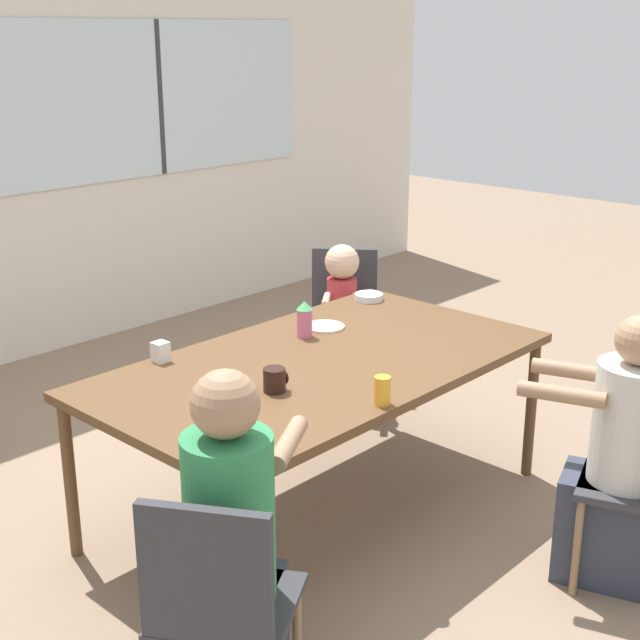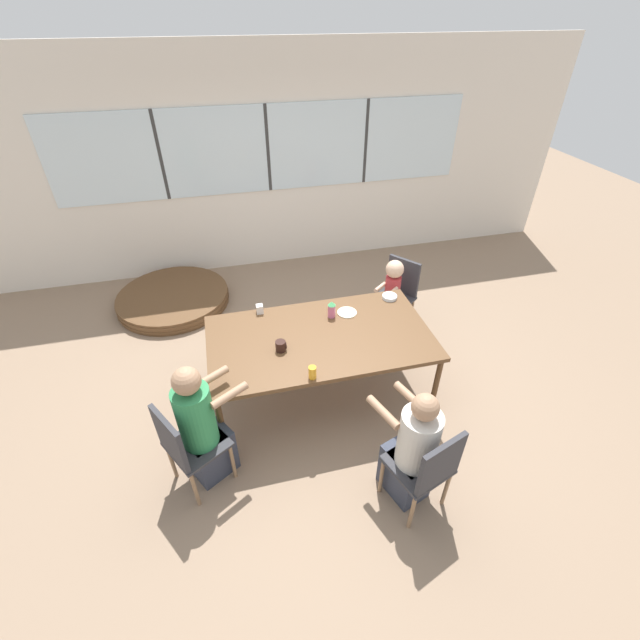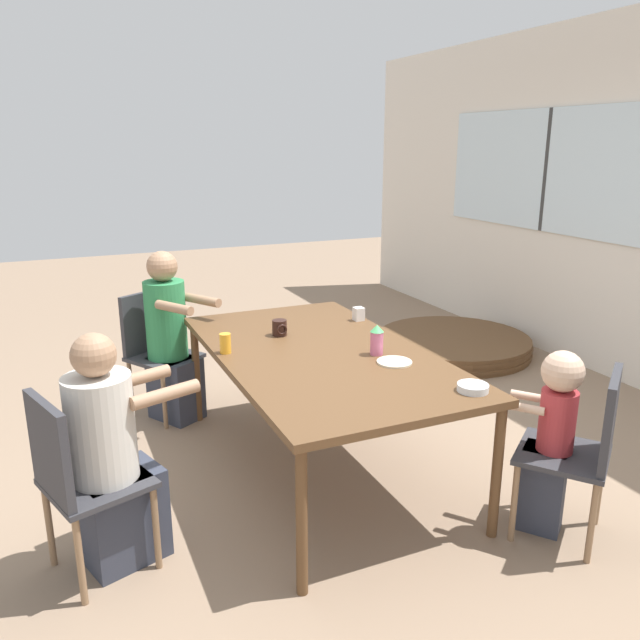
% 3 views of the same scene
% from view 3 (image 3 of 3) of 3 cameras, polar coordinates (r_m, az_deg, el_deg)
% --- Properties ---
extents(ground_plane, '(16.00, 16.00, 0.00)m').
position_cam_3_polar(ground_plane, '(3.76, 0.00, -13.32)').
color(ground_plane, '#8C725B').
extents(dining_table, '(1.98, 1.09, 0.72)m').
position_cam_3_polar(dining_table, '(3.48, 0.00, -3.58)').
color(dining_table, brown).
rests_on(dining_table, ground_plane).
extents(chair_for_woman_green_shirt, '(0.55, 0.55, 0.85)m').
position_cam_3_polar(chair_for_woman_green_shirt, '(4.45, -14.88, -2.05)').
color(chair_for_woman_green_shirt, '#333338').
rests_on(chair_for_woman_green_shirt, ground_plane).
extents(chair_for_man_blue_shirt, '(0.51, 0.51, 0.85)m').
position_cam_3_polar(chair_for_man_blue_shirt, '(2.88, -21.54, -12.84)').
color(chair_for_man_blue_shirt, '#333338').
rests_on(chair_for_man_blue_shirt, ground_plane).
extents(chair_for_toddler, '(0.56, 0.56, 0.85)m').
position_cam_3_polar(chair_for_toddler, '(3.18, 23.12, -10.24)').
color(chair_for_toddler, '#333338').
rests_on(chair_for_toddler, ground_plane).
extents(person_woman_green_shirt, '(0.56, 0.49, 1.16)m').
position_cam_3_polar(person_woman_green_shirt, '(4.33, -13.53, -2.04)').
color(person_woman_green_shirt, '#333847').
rests_on(person_woman_green_shirt, ground_plane).
extents(person_man_blue_shirt, '(0.44, 0.58, 1.09)m').
position_cam_3_polar(person_man_blue_shirt, '(2.94, -18.48, -12.21)').
color(person_man_blue_shirt, '#333847').
rests_on(person_man_blue_shirt, ground_plane).
extents(person_toddler, '(0.34, 0.32, 0.93)m').
position_cam_3_polar(person_toddler, '(3.20, 20.37, -10.23)').
color(person_toddler, '#333847').
rests_on(person_toddler, ground_plane).
extents(coffee_mug, '(0.09, 0.09, 0.09)m').
position_cam_3_polar(coffee_mug, '(3.74, -3.71, -0.72)').
color(coffee_mug, black).
rests_on(coffee_mug, dining_table).
extents(sippy_cup, '(0.07, 0.07, 0.17)m').
position_cam_3_polar(sippy_cup, '(3.40, 5.21, -1.78)').
color(sippy_cup, '#CC668C').
rests_on(sippy_cup, dining_table).
extents(juice_glass, '(0.06, 0.06, 0.11)m').
position_cam_3_polar(juice_glass, '(3.46, -8.65, -2.13)').
color(juice_glass, gold).
rests_on(juice_glass, dining_table).
extents(milk_carton_small, '(0.06, 0.06, 0.09)m').
position_cam_3_polar(milk_carton_small, '(4.06, 3.55, 0.56)').
color(milk_carton_small, silver).
rests_on(milk_carton_small, dining_table).
extents(bowl_white_shallow, '(0.15, 0.15, 0.03)m').
position_cam_3_polar(bowl_white_shallow, '(3.01, 13.80, -6.03)').
color(bowl_white_shallow, silver).
rests_on(bowl_white_shallow, dining_table).
extents(plate_tortillas, '(0.19, 0.19, 0.01)m').
position_cam_3_polar(plate_tortillas, '(3.31, 6.82, -3.83)').
color(plate_tortillas, beige).
rests_on(plate_tortillas, dining_table).
extents(folded_table_stack, '(1.38, 1.38, 0.15)m').
position_cam_3_polar(folded_table_stack, '(5.80, 12.08, -2.16)').
color(folded_table_stack, brown).
rests_on(folded_table_stack, ground_plane).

